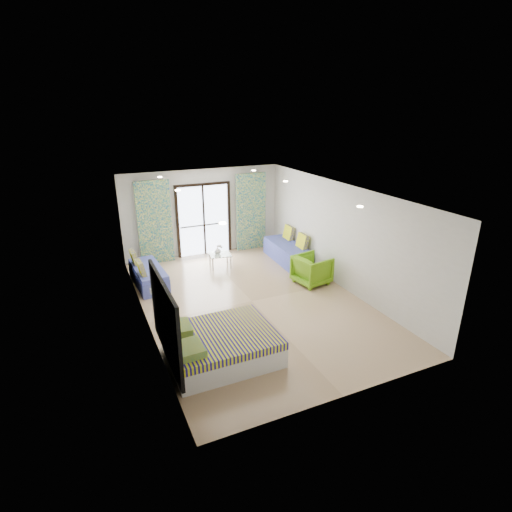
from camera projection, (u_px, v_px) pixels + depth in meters
name	position (u px, v px, depth m)	size (l,w,h in m)	color
floor	(252.00, 301.00, 9.76)	(5.00, 7.50, 0.01)	#9F805F
ceiling	(251.00, 192.00, 8.81)	(5.00, 7.50, 0.01)	silver
wall_back	(203.00, 213.00, 12.48)	(5.00, 0.01, 2.70)	silver
wall_front	(351.00, 325.00, 6.09)	(5.00, 0.01, 2.70)	silver
wall_left	(142.00, 266.00, 8.32)	(0.01, 7.50, 2.70)	silver
wall_right	(340.00, 236.00, 10.25)	(0.01, 7.50, 2.70)	silver
balcony_door	(204.00, 216.00, 12.48)	(1.76, 0.08, 2.28)	black
balcony_rail	(204.00, 225.00, 12.60)	(1.52, 0.03, 0.04)	#595451
curtain_left	(155.00, 223.00, 11.76)	(1.00, 0.10, 2.50)	white
curtain_right	(251.00, 212.00, 12.96)	(1.00, 0.10, 2.50)	white
downlight_a	(223.00, 223.00, 6.57)	(0.12, 0.12, 0.02)	#FFE0B2
downlight_b	(360.00, 207.00, 7.65)	(0.12, 0.12, 0.02)	#FFE0B2
downlight_c	(178.00, 190.00, 9.13)	(0.12, 0.12, 0.02)	#FFE0B2
downlight_d	(286.00, 181.00, 10.21)	(0.12, 0.12, 0.02)	#FFE0B2
downlight_e	(160.00, 177.00, 10.83)	(0.12, 0.12, 0.02)	#FFE0B2
downlight_f	(254.00, 170.00, 11.91)	(0.12, 0.12, 0.02)	#FFE0B2
headboard	(165.00, 320.00, 6.82)	(0.06, 2.10, 1.50)	black
switch_plate	(151.00, 291.00, 7.88)	(0.02, 0.10, 0.10)	silver
bed	(221.00, 345.00, 7.47)	(1.97, 1.61, 0.68)	silver
daybed_left	(148.00, 275.00, 10.59)	(0.79, 1.81, 0.87)	#454FA4
daybed_right	(288.00, 251.00, 12.23)	(0.85, 1.98, 0.96)	#454FA4
coffee_table	(220.00, 255.00, 11.75)	(0.69, 0.69, 0.70)	silver
vase	(218.00, 251.00, 11.71)	(0.19, 0.20, 0.19)	white
armchair	(312.00, 268.00, 10.62)	(0.83, 0.78, 0.86)	#66A515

